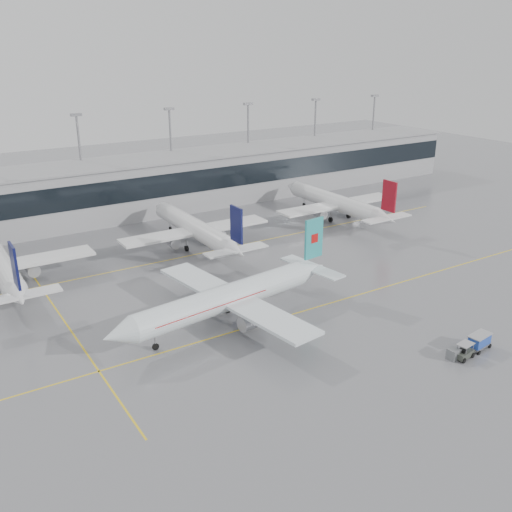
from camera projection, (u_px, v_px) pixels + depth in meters
ground at (300, 312)px, 83.60m from camera, size 320.00×320.00×0.00m
taxi_line_main at (300, 312)px, 83.60m from camera, size 120.00×0.25×0.01m
taxi_line_north at (205, 252)px, 107.33m from camera, size 120.00×0.25×0.01m
taxi_line_cross at (65, 323)px, 80.45m from camera, size 0.25×60.00×0.01m
terminal at (140, 187)px, 130.53m from camera, size 180.00×15.00×12.00m
terminal_glass at (152, 187)px, 124.03m from camera, size 180.00×0.20×5.00m
terminal_roof at (138, 160)px, 128.34m from camera, size 182.00×16.00×0.40m
light_masts at (128, 151)px, 132.69m from camera, size 156.40×1.00×22.60m
air_canada_jet at (231, 297)px, 79.49m from camera, size 38.01×31.01×12.10m
parked_jet_b at (0, 264)px, 91.43m from camera, size 29.64×36.96×11.72m
parked_jet_c at (195, 229)px, 108.94m from camera, size 29.64×36.96×11.72m
parked_jet_d at (337, 203)px, 126.45m from camera, size 29.64×36.96×11.72m
baggage_tug at (464, 353)px, 71.25m from camera, size 4.10×2.01×1.95m
baggage_cart at (479, 340)px, 73.22m from camera, size 3.55×2.28×2.06m
gse_unit at (454, 354)px, 71.02m from camera, size 1.44×1.35×1.38m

